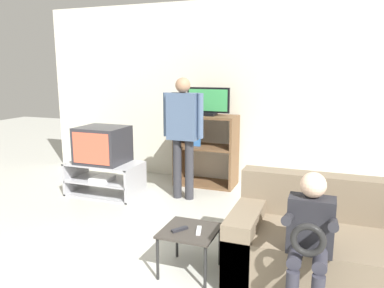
% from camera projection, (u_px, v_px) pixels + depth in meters
% --- Properties ---
extents(wall_back, '(6.40, 0.06, 2.60)m').
position_uv_depth(wall_back, '(243.00, 94.00, 5.31)').
color(wall_back, silver).
rests_on(wall_back, ground_plane).
extents(tv_stand, '(0.96, 0.54, 0.43)m').
position_uv_depth(tv_stand, '(105.00, 179.00, 4.98)').
color(tv_stand, '#A8A8AD').
rests_on(tv_stand, ground_plane).
extents(television_main, '(0.61, 0.54, 0.48)m').
position_uv_depth(television_main, '(103.00, 145.00, 4.91)').
color(television_main, '#2D2D33').
rests_on(television_main, tv_stand).
extents(media_shelf, '(0.86, 0.46, 1.01)m').
position_uv_depth(media_shelf, '(206.00, 150.00, 5.34)').
color(media_shelf, brown).
rests_on(media_shelf, ground_plane).
extents(television_flat, '(0.61, 0.20, 0.39)m').
position_uv_depth(television_flat, '(208.00, 102.00, 5.19)').
color(television_flat, black).
rests_on(television_flat, media_shelf).
extents(snack_table, '(0.44, 0.44, 0.37)m').
position_uv_depth(snack_table, '(190.00, 235.00, 3.02)').
color(snack_table, '#38332D').
rests_on(snack_table, ground_plane).
extents(remote_control_black, '(0.11, 0.14, 0.02)m').
position_uv_depth(remote_control_black, '(180.00, 229.00, 2.99)').
color(remote_control_black, '#232328').
rests_on(remote_control_black, snack_table).
extents(remote_control_white, '(0.07, 0.15, 0.02)m').
position_uv_depth(remote_control_white, '(199.00, 231.00, 2.97)').
color(remote_control_white, silver).
rests_on(remote_control_white, snack_table).
extents(couch, '(1.49, 0.84, 0.79)m').
position_uv_depth(couch, '(329.00, 249.00, 2.88)').
color(couch, '#756651').
rests_on(couch, ground_plane).
extents(person_standing_adult, '(0.53, 0.20, 1.54)m').
position_uv_depth(person_standing_adult, '(183.00, 127.00, 4.67)').
color(person_standing_adult, '#2D2D33').
rests_on(person_standing_adult, ground_plane).
extents(person_seated_child, '(0.33, 0.43, 0.98)m').
position_uv_depth(person_seated_child, '(310.00, 235.00, 2.43)').
color(person_seated_child, '#2D2D38').
rests_on(person_seated_child, ground_plane).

